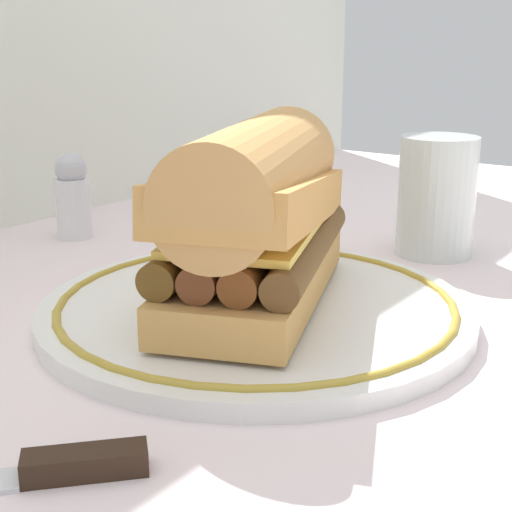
% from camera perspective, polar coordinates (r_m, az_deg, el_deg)
% --- Properties ---
extents(ground_plane, '(1.50, 1.50, 0.00)m').
position_cam_1_polar(ground_plane, '(0.51, -3.05, -5.09)').
color(ground_plane, silver).
extents(plate, '(0.30, 0.30, 0.01)m').
position_cam_1_polar(plate, '(0.52, 0.00, -3.97)').
color(plate, white).
rests_on(plate, ground_plane).
extents(sausage_sandwich, '(0.23, 0.16, 0.12)m').
position_cam_1_polar(sausage_sandwich, '(0.50, -0.00, 3.33)').
color(sausage_sandwich, tan).
rests_on(sausage_sandwich, plate).
extents(drinking_glass, '(0.07, 0.07, 0.10)m').
position_cam_1_polar(drinking_glass, '(0.68, 13.52, 3.83)').
color(drinking_glass, silver).
rests_on(drinking_glass, ground_plane).
extents(salt_shaker, '(0.03, 0.03, 0.08)m').
position_cam_1_polar(salt_shaker, '(0.74, -13.76, 4.41)').
color(salt_shaker, white).
rests_on(salt_shaker, ground_plane).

